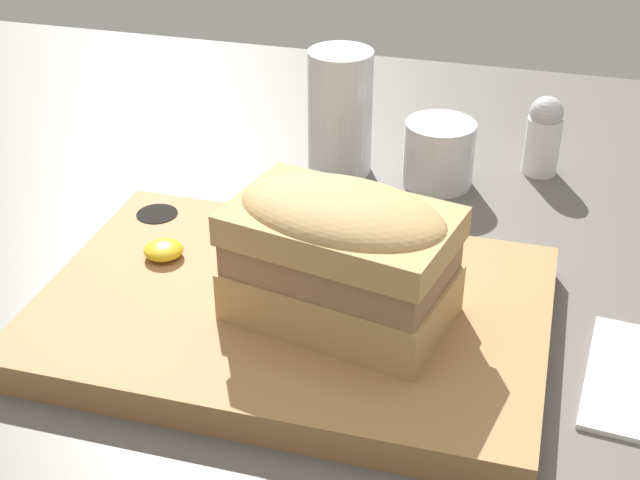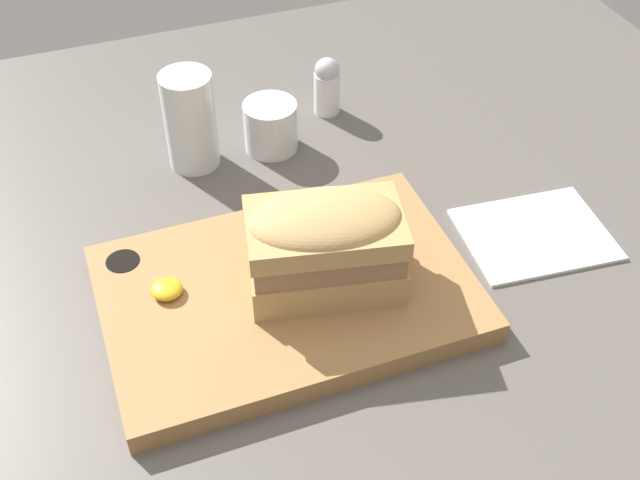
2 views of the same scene
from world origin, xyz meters
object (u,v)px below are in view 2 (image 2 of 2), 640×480
at_px(serving_board, 286,293).
at_px(wine_glass, 271,128).
at_px(salt_shaker, 327,85).
at_px(napkin, 535,234).
at_px(water_glass, 187,127).
at_px(sandwich, 327,246).

xyz_separation_m(serving_board, wine_glass, (0.07, 0.25, 0.02)).
bearing_deg(salt_shaker, napkin, -67.10).
height_order(wine_glass, salt_shaker, salt_shaker).
bearing_deg(water_glass, salt_shaker, 13.50).
relative_size(serving_board, wine_glass, 5.47).
bearing_deg(serving_board, wine_glass, 75.48).
bearing_deg(water_glass, napkin, -38.83).
bearing_deg(salt_shaker, water_glass, -166.50).
distance_m(sandwich, wine_glass, 0.27).
relative_size(serving_board, napkin, 2.17).
bearing_deg(sandwich, water_glass, 105.18).
height_order(serving_board, salt_shaker, salt_shaker).
relative_size(wine_glass, salt_shaker, 0.85).
bearing_deg(sandwich, serving_board, 160.48).
height_order(water_glass, napkin, water_glass).
relative_size(napkin, salt_shaker, 2.14).
bearing_deg(sandwich, wine_glass, 84.10).
xyz_separation_m(serving_board, sandwich, (0.04, -0.01, 0.06)).
xyz_separation_m(water_glass, salt_shaker, (0.19, 0.05, -0.01)).
distance_m(serving_board, salt_shaker, 0.34).
relative_size(water_glass, napkin, 0.72).
bearing_deg(napkin, sandwich, -177.38).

